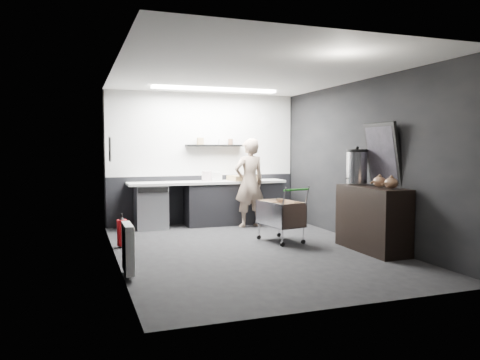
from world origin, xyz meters
name	(u,v)px	position (x,y,z in m)	size (l,w,h in m)	color
floor	(250,250)	(0.00, 0.00, 0.00)	(5.50, 5.50, 0.00)	black
ceiling	(250,73)	(0.00, 0.00, 2.70)	(5.50, 5.50, 0.00)	white
wall_back	(204,159)	(0.00, 2.75, 1.35)	(5.50, 5.50, 0.00)	black
wall_front	(350,171)	(0.00, -2.75, 1.35)	(5.50, 5.50, 0.00)	black
wall_left	(115,164)	(-2.00, 0.00, 1.35)	(5.50, 5.50, 0.00)	black
wall_right	(362,161)	(2.00, 0.00, 1.35)	(5.50, 5.50, 0.00)	black
kitchen_wall_panel	(204,134)	(0.00, 2.73, 1.85)	(3.95, 0.02, 1.70)	silver
dado_panel	(204,199)	(0.00, 2.73, 0.50)	(3.95, 0.02, 1.00)	black
floating_shelf	(214,146)	(0.20, 2.62, 1.62)	(1.20, 0.22, 0.04)	black
wall_clock	(266,121)	(1.40, 2.72, 2.15)	(0.20, 0.20, 0.03)	white
poster	(110,149)	(-1.98, 1.30, 1.55)	(0.02, 0.30, 0.40)	silver
poster_red_band	(110,145)	(-1.98, 1.30, 1.62)	(0.01, 0.22, 0.10)	red
radiator	(128,248)	(-1.94, -0.90, 0.35)	(0.10, 0.50, 0.60)	white
ceiling_strip	(216,89)	(0.00, 1.85, 2.67)	(2.40, 0.20, 0.04)	white
prep_counter	(214,203)	(0.14, 2.42, 0.46)	(3.20, 0.61, 0.90)	black
person	(249,183)	(0.73, 1.97, 0.88)	(0.64, 0.42, 1.76)	#BEAD96
shopping_cart	(280,216)	(0.70, 0.42, 0.44)	(0.65, 0.93, 0.93)	silver
sideboard	(372,210)	(1.75, -0.66, 0.62)	(0.56, 1.31, 1.96)	black
fire_extinguisher	(122,232)	(-1.85, 0.86, 0.25)	(0.15, 0.15, 0.51)	red
cardboard_box	(242,178)	(0.72, 2.37, 0.95)	(0.52, 0.39, 0.10)	#9A8052
pink_tub	(207,176)	(-0.02, 2.42, 1.00)	(0.20, 0.20, 0.20)	beige
white_container	(216,177)	(0.15, 2.37, 0.99)	(0.21, 0.16, 0.18)	white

